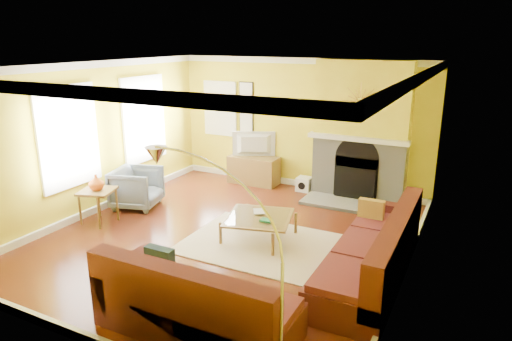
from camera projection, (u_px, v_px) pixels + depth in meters
The scene contains 27 objects.
floor at pixel (229, 238), 7.35m from camera, with size 5.50×6.00×0.02m, color maroon.
ceiling at pixel (226, 65), 6.59m from camera, with size 5.50×6.00×0.02m, color white.
wall_back at pixel (300, 124), 9.55m from camera, with size 5.50×0.02×2.70m, color yellow.
wall_front at pixel (70, 226), 4.39m from camera, with size 5.50×0.02×2.70m, color yellow.
wall_left at pixel (94, 139), 8.16m from camera, with size 0.02×6.00×2.70m, color yellow.
wall_right at pixel (415, 181), 5.77m from camera, with size 0.02×6.00×2.70m, color yellow.
baseboard at pixel (229, 234), 7.33m from camera, with size 5.50×6.00×0.12m, color white, non-canonical shape.
crown_molding at pixel (226, 70), 6.60m from camera, with size 5.50×6.00×0.12m, color white, non-canonical shape.
window_left_near at pixel (143, 119), 9.22m from camera, with size 0.06×1.22×1.72m, color white.
window_left_far at pixel (68, 137), 7.59m from camera, with size 0.06×1.22×1.72m, color white.
window_back at pixel (221, 108), 10.27m from camera, with size 0.82×0.06×1.22m, color white.
wall_art at pixel (246, 108), 9.98m from camera, with size 0.34×0.04×1.14m, color white.
fireplace at pixel (361, 131), 8.78m from camera, with size 1.80×0.40×2.70m, color gray, non-canonical shape.
mantel at pixel (358, 139), 8.60m from camera, with size 1.92×0.22×0.08m, color white.
hearth at pixel (349, 205), 8.68m from camera, with size 1.80×0.70×0.06m, color gray.
sunburst at pixel (360, 102), 8.42m from camera, with size 0.70×0.04×0.70m, color olive, non-canonical shape.
rug at pixel (263, 244), 7.07m from camera, with size 2.40×1.80×0.02m, color beige.
sectional_sofa at pixel (283, 246), 6.00m from camera, with size 2.93×3.85×0.90m, color #521F1A, non-canonical shape.
coffee_table at pixel (259, 228), 7.22m from camera, with size 0.99×0.99×0.39m, color white, non-canonical shape.
media_console at pixel (254, 170), 9.99m from camera, with size 1.09×0.49×0.60m, color olive.
tv at pixel (254, 145), 9.82m from camera, with size 0.93×0.12×0.54m, color black.
subwoofer at pixel (304, 184), 9.53m from camera, with size 0.29×0.29×0.29m, color white.
armchair at pixel (137, 188), 8.56m from camera, with size 0.80×0.82×0.75m, color slate.
side_table at pixel (99, 206), 7.85m from camera, with size 0.54×0.54×0.59m, color olive, non-canonical shape.
vase at pixel (96, 182), 7.73m from camera, with size 0.26×0.26×0.27m, color orange.
book at pixel (254, 212), 7.32m from camera, with size 0.19×0.25×0.02m, color white.
arc_lamp at pixel (223, 271), 4.12m from camera, with size 1.36×0.36×2.14m, color silver, non-canonical shape.
Camera 1 is at (3.44, -5.82, 3.10)m, focal length 32.00 mm.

